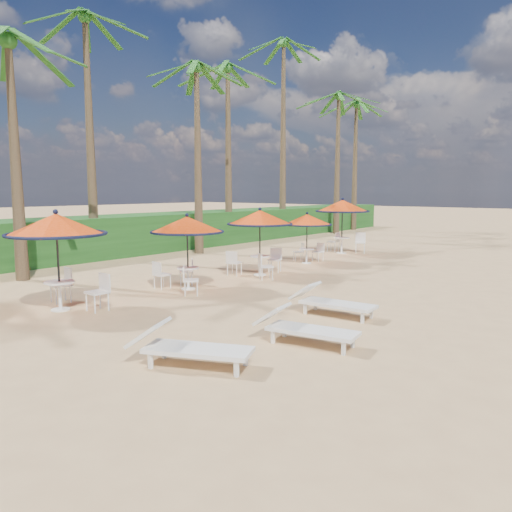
{
  "coord_description": "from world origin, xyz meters",
  "views": [
    {
      "loc": [
        6.24,
        -6.59,
        3.01
      ],
      "look_at": [
        -2.32,
        3.92,
        1.2
      ],
      "focal_mm": 35.0,
      "sensor_mm": 36.0,
      "label": 1
    }
  ],
  "objects_px": {
    "station_1": "(186,234)",
    "lounger_mid": "(302,327)",
    "station_0": "(59,233)",
    "lounger_near": "(186,346)",
    "station_4": "(343,211)",
    "lounger_far": "(330,301)",
    "station_3": "(307,224)",
    "station_2": "(260,226)"
  },
  "relations": [
    {
      "from": "station_1",
      "to": "station_3",
      "type": "relative_size",
      "value": 1.09
    },
    {
      "from": "station_2",
      "to": "station_4",
      "type": "relative_size",
      "value": 0.91
    },
    {
      "from": "station_4",
      "to": "station_2",
      "type": "bearing_deg",
      "value": -83.65
    },
    {
      "from": "station_4",
      "to": "lounger_mid",
      "type": "height_order",
      "value": "station_4"
    },
    {
      "from": "station_3",
      "to": "lounger_near",
      "type": "distance_m",
      "value": 12.58
    },
    {
      "from": "station_3",
      "to": "lounger_far",
      "type": "distance_m",
      "value": 8.66
    },
    {
      "from": "station_0",
      "to": "station_4",
      "type": "height_order",
      "value": "station_4"
    },
    {
      "from": "lounger_near",
      "to": "lounger_mid",
      "type": "relative_size",
      "value": 1.04
    },
    {
      "from": "lounger_near",
      "to": "lounger_mid",
      "type": "distance_m",
      "value": 2.45
    },
    {
      "from": "station_4",
      "to": "lounger_mid",
      "type": "relative_size",
      "value": 1.23
    },
    {
      "from": "lounger_near",
      "to": "lounger_far",
      "type": "relative_size",
      "value": 1.05
    },
    {
      "from": "station_3",
      "to": "lounger_mid",
      "type": "bearing_deg",
      "value": -57.05
    },
    {
      "from": "station_3",
      "to": "station_4",
      "type": "relative_size",
      "value": 0.8
    },
    {
      "from": "station_3",
      "to": "lounger_near",
      "type": "relative_size",
      "value": 0.95
    },
    {
      "from": "station_1",
      "to": "station_2",
      "type": "xyz_separation_m",
      "value": [
        0.15,
        3.34,
        0.06
      ]
    },
    {
      "from": "station_4",
      "to": "lounger_near",
      "type": "distance_m",
      "value": 16.27
    },
    {
      "from": "station_2",
      "to": "station_4",
      "type": "height_order",
      "value": "station_4"
    },
    {
      "from": "lounger_near",
      "to": "lounger_mid",
      "type": "height_order",
      "value": "lounger_near"
    },
    {
      "from": "station_3",
      "to": "station_4",
      "type": "bearing_deg",
      "value": 97.25
    },
    {
      "from": "lounger_near",
      "to": "lounger_far",
      "type": "xyz_separation_m",
      "value": [
        0.09,
        4.6,
        -0.01
      ]
    },
    {
      "from": "station_2",
      "to": "station_3",
      "type": "xyz_separation_m",
      "value": [
        -0.33,
        3.51,
        -0.14
      ]
    },
    {
      "from": "station_4",
      "to": "station_1",
      "type": "bearing_deg",
      "value": -86.46
    },
    {
      "from": "station_2",
      "to": "station_4",
      "type": "bearing_deg",
      "value": 96.35
    },
    {
      "from": "lounger_mid",
      "to": "station_0",
      "type": "bearing_deg",
      "value": -176.49
    },
    {
      "from": "station_0",
      "to": "station_1",
      "type": "distance_m",
      "value": 3.82
    },
    {
      "from": "station_1",
      "to": "lounger_far",
      "type": "distance_m",
      "value": 5.17
    },
    {
      "from": "lounger_mid",
      "to": "lounger_far",
      "type": "distance_m",
      "value": 2.43
    },
    {
      "from": "station_2",
      "to": "lounger_far",
      "type": "height_order",
      "value": "station_2"
    },
    {
      "from": "station_0",
      "to": "station_2",
      "type": "bearing_deg",
      "value": 84.75
    },
    {
      "from": "station_0",
      "to": "station_3",
      "type": "bearing_deg",
      "value": 88.26
    },
    {
      "from": "station_2",
      "to": "lounger_far",
      "type": "relative_size",
      "value": 1.12
    },
    {
      "from": "station_0",
      "to": "lounger_near",
      "type": "distance_m",
      "value": 5.68
    },
    {
      "from": "station_1",
      "to": "lounger_mid",
      "type": "xyz_separation_m",
      "value": [
        5.75,
        -2.28,
        -1.35
      ]
    },
    {
      "from": "station_4",
      "to": "lounger_near",
      "type": "height_order",
      "value": "station_4"
    },
    {
      "from": "station_3",
      "to": "station_0",
      "type": "bearing_deg",
      "value": -91.74
    },
    {
      "from": "station_4",
      "to": "lounger_mid",
      "type": "xyz_separation_m",
      "value": [
        6.4,
        -12.91,
        -1.67
      ]
    },
    {
      "from": "station_0",
      "to": "station_2",
      "type": "distance_m",
      "value": 7.15
    },
    {
      "from": "station_1",
      "to": "lounger_mid",
      "type": "distance_m",
      "value": 6.33
    },
    {
      "from": "station_0",
      "to": "station_4",
      "type": "bearing_deg",
      "value": 90.62
    },
    {
      "from": "station_2",
      "to": "station_1",
      "type": "bearing_deg",
      "value": -92.62
    },
    {
      "from": "station_2",
      "to": "station_4",
      "type": "distance_m",
      "value": 7.33
    },
    {
      "from": "lounger_mid",
      "to": "lounger_far",
      "type": "bearing_deg",
      "value": 98.32
    }
  ]
}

